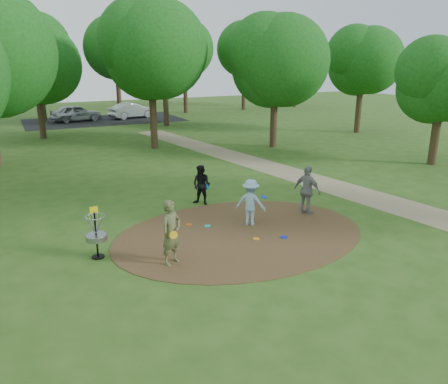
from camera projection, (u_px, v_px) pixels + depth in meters
name	position (u px, v px, depth m)	size (l,w,h in m)	color
ground	(241.00, 234.00, 14.19)	(100.00, 100.00, 0.00)	#2D5119
dirt_clearing	(241.00, 234.00, 14.19)	(8.40, 8.40, 0.02)	#47301C
footpath	(351.00, 192.00, 18.70)	(2.00, 40.00, 0.01)	#8C7A5B
parking_lot	(104.00, 120.00, 40.67)	(14.00, 8.00, 0.01)	black
player_observer_with_disc	(171.00, 232.00, 11.88)	(0.80, 0.70, 1.85)	brown
player_throwing_with_disc	(251.00, 202.00, 14.75)	(1.24, 1.16, 1.61)	#93B9DC
player_walking_with_disc	(202.00, 185.00, 16.88)	(0.93, 0.96, 1.56)	black
player_waiting_with_disc	(307.00, 190.00, 15.73)	(0.78, 1.16, 1.82)	gray
disc_ground_cyan	(207.00, 226.00, 14.78)	(0.22, 0.22, 0.02)	#16B5AB
disc_ground_blue	(284.00, 237.00, 13.85)	(0.22, 0.22, 0.02)	#0C1DDC
disc_ground_red	(189.00, 225.00, 14.91)	(0.22, 0.22, 0.02)	#D44C15
car_left	(76.00, 113.00, 39.71)	(1.78, 4.42, 1.51)	#ABADB3
car_right	(132.00, 110.00, 41.89)	(1.53, 4.40, 1.45)	#B8B9C1
disc_ground_orange	(256.00, 239.00, 13.73)	(0.22, 0.22, 0.02)	orange
disc_golf_basket	(96.00, 229.00, 12.26)	(0.63, 0.63, 1.54)	black
tree_ring	(187.00, 62.00, 21.34)	(36.57, 45.56, 9.17)	#332316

